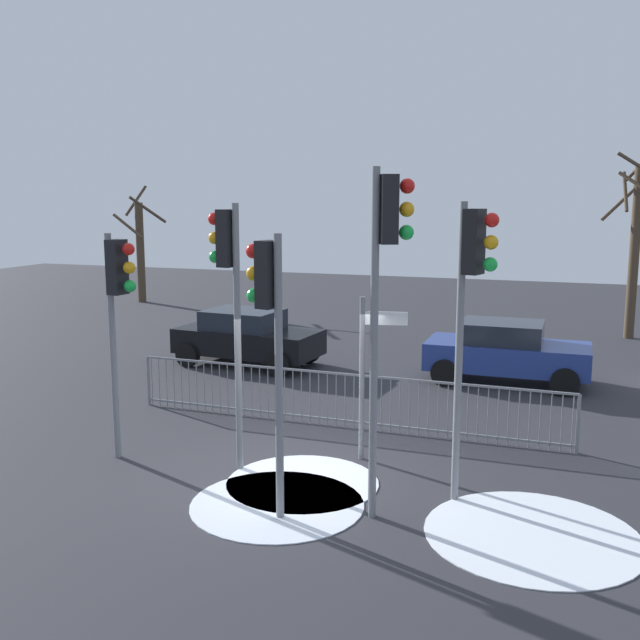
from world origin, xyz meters
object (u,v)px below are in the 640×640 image
Objects in this scene: traffic_light_rear_left at (269,312)px; direction_sign_post at (366,369)px; traffic_light_foreground_left at (229,277)px; car_blue_trailing at (506,351)px; traffic_light_foreground_right at (471,286)px; traffic_light_mid_left at (385,266)px; traffic_light_rear_right at (118,296)px; bare_tree_left at (634,242)px; car_black_far at (247,336)px; bare_tree_centre at (140,248)px.

direction_sign_post is (0.62, 2.57, -1.31)m from traffic_light_rear_left.
car_blue_trailing is at bearing -16.06° from traffic_light_foreground_left.
traffic_light_foreground_left is 0.99× the size of traffic_light_foreground_right.
traffic_light_rear_left is 2.00m from traffic_light_foreground_left.
traffic_light_mid_left reaches higher than traffic_light_foreground_right.
bare_tree_left is (8.74, 14.56, 0.23)m from traffic_light_rear_right.
traffic_light_rear_right is 16.98m from bare_tree_left.
car_black_far is at bearing -176.71° from car_blue_trailing.
traffic_light_foreground_right is at bearing -89.22° from car_blue_trailing.
car_black_far is (-2.96, 6.87, -2.40)m from traffic_light_foreground_left.
bare_tree_left reaches higher than car_blue_trailing.
bare_tree_left reaches higher than bare_tree_centre.
traffic_light_foreground_right reaches higher than car_black_far.
bare_tree_left reaches higher than traffic_light_rear_right.
direction_sign_post is 0.46× the size of bare_tree_left.
car_blue_trailing is at bearing 8.39° from car_black_far.
traffic_light_mid_left is 1.11× the size of traffic_light_foreground_left.
traffic_light_mid_left is at bearing -96.28° from car_blue_trailing.
bare_tree_centre is (-9.30, 9.27, 1.56)m from car_black_far.
traffic_light_rear_left reaches higher than direction_sign_post.
traffic_light_rear_right is 0.63× the size of bare_tree_left.
direction_sign_post is at bearing -44.66° from car_black_far.
traffic_light_rear_left is 1.03× the size of car_blue_trailing.
traffic_light_rear_left is at bearing -127.15° from traffic_light_foreground_left.
bare_tree_left is (6.81, 14.32, -0.14)m from traffic_light_foreground_left.
traffic_light_rear_left is at bearing -45.72° from traffic_light_foreground_right.
car_blue_trailing is at bearing 146.99° from traffic_light_mid_left.
traffic_light_mid_left is 0.97× the size of bare_tree_centre.
traffic_light_foreground_right reaches higher than direction_sign_post.
direction_sign_post is at bearing 114.08° from traffic_light_rear_right.
traffic_light_rear_left is 16.71m from bare_tree_left.
traffic_light_rear_right is at bearing -172.21° from direction_sign_post.
car_blue_trailing is (6.64, 0.40, 0.00)m from car_black_far.
traffic_light_rear_left is at bearing -57.84° from car_black_far.
traffic_light_foreground_left is (-1.33, 1.47, 0.28)m from traffic_light_rear_left.
traffic_light_rear_right is at bearing -120.97° from bare_tree_left.
traffic_light_foreground_left is 20.29m from bare_tree_centre.
traffic_light_rear_left is 3.48m from traffic_light_rear_right.
bare_tree_centre reaches higher than traffic_light_foreground_right.
traffic_light_mid_left is 1.10× the size of traffic_light_foreground_right.
traffic_light_mid_left reaches higher than car_black_far.
bare_tree_left is at bearing 58.55° from direction_sign_post.
car_black_far is (-4.92, 5.77, -0.80)m from direction_sign_post.
traffic_light_rear_left is 1.66m from traffic_light_mid_left.
traffic_light_foreground_left is at bearing 56.86° from traffic_light_rear_left.
direction_sign_post is 0.71× the size of car_black_far.
traffic_light_mid_left is 1.22× the size of car_black_far.
traffic_light_rear_right is at bearing -57.72° from bare_tree_centre.
direction_sign_post is 7.62m from car_black_far.
traffic_light_foreground_left is 3.80m from traffic_light_foreground_right.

